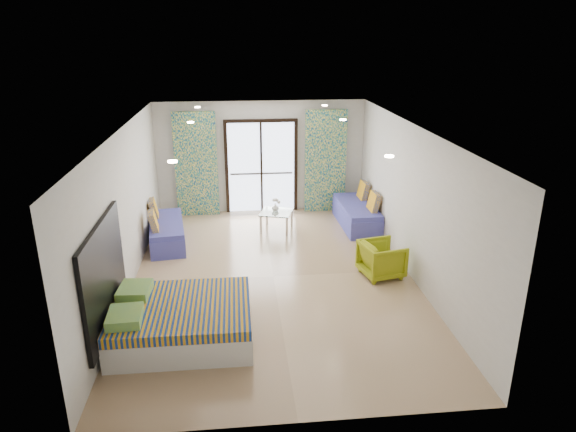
{
  "coord_description": "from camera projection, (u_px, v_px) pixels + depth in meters",
  "views": [
    {
      "loc": [
        -0.6,
        -8.42,
        4.2
      ],
      "look_at": [
        0.27,
        0.04,
        1.15
      ],
      "focal_mm": 32.0,
      "sensor_mm": 36.0,
      "label": 1
    }
  ],
  "objects": [
    {
      "name": "switch_plate",
      "position": [
        122.0,
        241.0,
        8.21
      ],
      "size": [
        0.02,
        0.1,
        0.1
      ],
      "primitive_type": "cube",
      "color": "silver",
      "rests_on": "wall_left"
    },
    {
      "name": "floor",
      "position": [
        273.0,
        276.0,
        9.36
      ],
      "size": [
        5.0,
        7.5,
        0.01
      ],
      "primitive_type": null,
      "color": "#9A7C5C",
      "rests_on": "ground"
    },
    {
      "name": "armchair",
      "position": [
        382.0,
        258.0,
        9.28
      ],
      "size": [
        0.79,
        0.82,
        0.72
      ],
      "primitive_type": "imported",
      "rotation": [
        0.0,
        0.0,
        1.79
      ],
      "color": "#939E14",
      "rests_on": "floor"
    },
    {
      "name": "curtain_right",
      "position": [
        325.0,
        161.0,
        12.43
      ],
      "size": [
        1.0,
        0.1,
        2.5
      ],
      "primitive_type": "cube",
      "color": "beige",
      "rests_on": "floor"
    },
    {
      "name": "downlight_f",
      "position": [
        325.0,
        105.0,
        11.4
      ],
      "size": [
        0.12,
        0.12,
        0.02
      ],
      "primitive_type": "cylinder",
      "color": "#FFE0B2",
      "rests_on": "ceiling"
    },
    {
      "name": "balcony_door",
      "position": [
        261.0,
        161.0,
        12.42
      ],
      "size": [
        1.76,
        0.08,
        2.28
      ],
      "color": "black",
      "rests_on": "floor"
    },
    {
      "name": "wall_front",
      "position": [
        299.0,
        320.0,
        5.39
      ],
      "size": [
        5.0,
        0.01,
        2.7
      ],
      "primitive_type": null,
      "color": "silver",
      "rests_on": "ground"
    },
    {
      "name": "daybed_right",
      "position": [
        357.0,
        214.0,
        11.75
      ],
      "size": [
        0.77,
        1.88,
        0.92
      ],
      "rotation": [
        0.0,
        0.0,
        0.03
      ],
      "color": "#4345A1",
      "rests_on": "floor"
    },
    {
      "name": "coffee_table",
      "position": [
        276.0,
        214.0,
        11.42
      ],
      "size": [
        0.83,
        0.83,
        0.77
      ],
      "rotation": [
        0.0,
        0.0,
        -0.29
      ],
      "color": "silver",
      "rests_on": "floor"
    },
    {
      "name": "ceiling",
      "position": [
        272.0,
        129.0,
        8.45
      ],
      "size": [
        5.0,
        7.5,
        0.01
      ],
      "primitive_type": null,
      "color": "silver",
      "rests_on": "ground"
    },
    {
      "name": "downlight_c",
      "position": [
        191.0,
        122.0,
        9.26
      ],
      "size": [
        0.12,
        0.12,
        0.02
      ],
      "primitive_type": "cylinder",
      "color": "#FFE0B2",
      "rests_on": "ceiling"
    },
    {
      "name": "balcony_rail",
      "position": [
        261.0,
        173.0,
        12.53
      ],
      "size": [
        1.52,
        0.03,
        0.04
      ],
      "primitive_type": "cube",
      "color": "#595451",
      "rests_on": "balcony_door"
    },
    {
      "name": "bed",
      "position": [
        181.0,
        321.0,
        7.39
      ],
      "size": [
        1.97,
        1.61,
        0.68
      ],
      "color": "silver",
      "rests_on": "floor"
    },
    {
      "name": "wall_left",
      "position": [
        125.0,
        211.0,
        8.67
      ],
      "size": [
        0.01,
        7.5,
        2.7
      ],
      "primitive_type": null,
      "color": "silver",
      "rests_on": "ground"
    },
    {
      "name": "downlight_a",
      "position": [
        173.0,
        161.0,
        6.45
      ],
      "size": [
        0.12,
        0.12,
        0.02
      ],
      "primitive_type": "cylinder",
      "color": "#FFE0B2",
      "rests_on": "ceiling"
    },
    {
      "name": "downlight_b",
      "position": [
        389.0,
        156.0,
        6.72
      ],
      "size": [
        0.12,
        0.12,
        0.02
      ],
      "primitive_type": "cylinder",
      "color": "#FFE0B2",
      "rests_on": "ceiling"
    },
    {
      "name": "downlight_e",
      "position": [
        198.0,
        107.0,
        11.13
      ],
      "size": [
        0.12,
        0.12,
        0.02
      ],
      "primitive_type": "cylinder",
      "color": "#FFE0B2",
      "rests_on": "ceiling"
    },
    {
      "name": "wall_back",
      "position": [
        261.0,
        157.0,
        12.42
      ],
      "size": [
        5.0,
        0.01,
        2.7
      ],
      "primitive_type": null,
      "color": "silver",
      "rests_on": "ground"
    },
    {
      "name": "downlight_d",
      "position": [
        343.0,
        120.0,
        9.53
      ],
      "size": [
        0.12,
        0.12,
        0.02
      ],
      "primitive_type": "cylinder",
      "color": "#FFE0B2",
      "rests_on": "ceiling"
    },
    {
      "name": "curtain_left",
      "position": [
        196.0,
        165.0,
        12.13
      ],
      "size": [
        1.0,
        0.1,
        2.5
      ],
      "primitive_type": "cube",
      "color": "beige",
      "rests_on": "floor"
    },
    {
      "name": "headboard",
      "position": [
        104.0,
        276.0,
        7.04
      ],
      "size": [
        0.06,
        2.1,
        1.5
      ],
      "primitive_type": "cube",
      "color": "black",
      "rests_on": "floor"
    },
    {
      "name": "wall_right",
      "position": [
        412.0,
        202.0,
        9.15
      ],
      "size": [
        0.01,
        7.5,
        2.7
      ],
      "primitive_type": null,
      "color": "silver",
      "rests_on": "ground"
    },
    {
      "name": "vase",
      "position": [
        275.0,
        207.0,
        11.43
      ],
      "size": [
        0.21,
        0.22,
        0.16
      ],
      "primitive_type": "imported",
      "rotation": [
        0.0,
        0.0,
        0.42
      ],
      "color": "white",
      "rests_on": "coffee_table"
    },
    {
      "name": "daybed_left",
      "position": [
        166.0,
        231.0,
        10.74
      ],
      "size": [
        0.91,
        1.83,
        0.86
      ],
      "rotation": [
        0.0,
        0.0,
        0.13
      ],
      "color": "#4345A1",
      "rests_on": "floor"
    }
  ]
}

